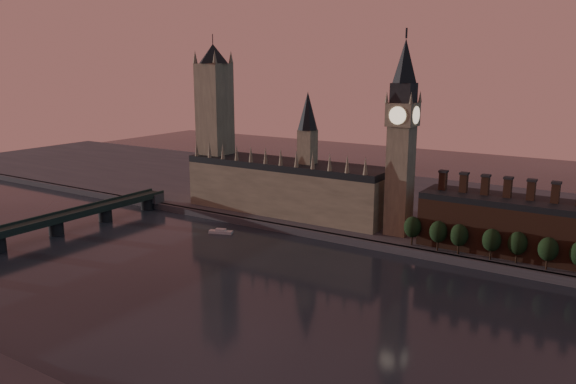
% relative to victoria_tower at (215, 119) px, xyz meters
% --- Properties ---
extents(ground, '(900.00, 900.00, 0.00)m').
position_rel_victoria_tower_xyz_m(ground, '(120.00, -115.00, -59.09)').
color(ground, black).
rests_on(ground, ground).
extents(north_bank, '(900.00, 182.00, 4.00)m').
position_rel_victoria_tower_xyz_m(north_bank, '(120.00, 63.04, -57.09)').
color(north_bank, '#47474C').
rests_on(north_bank, ground).
extents(palace_of_westminster, '(130.00, 30.30, 74.00)m').
position_rel_victoria_tower_xyz_m(palace_of_westminster, '(55.59, -0.09, -37.46)').
color(palace_of_westminster, gray).
rests_on(palace_of_westminster, north_bank).
extents(victoria_tower, '(24.00, 24.00, 108.00)m').
position_rel_victoria_tower_xyz_m(victoria_tower, '(0.00, 0.00, 0.00)').
color(victoria_tower, gray).
rests_on(victoria_tower, north_bank).
extents(big_ben, '(15.00, 15.00, 107.00)m').
position_rel_victoria_tower_xyz_m(big_ben, '(130.00, -5.00, -2.26)').
color(big_ben, gray).
rests_on(big_ben, north_bank).
extents(chimney_block, '(110.00, 25.00, 37.00)m').
position_rel_victoria_tower_xyz_m(chimney_block, '(200.00, -5.00, -41.27)').
color(chimney_block, '#502E1E').
rests_on(chimney_block, north_bank).
extents(embankment_tree_0, '(8.60, 8.60, 14.88)m').
position_rel_victoria_tower_xyz_m(embankment_tree_0, '(143.64, -20.11, -45.62)').
color(embankment_tree_0, black).
rests_on(embankment_tree_0, north_bank).
extents(embankment_tree_1, '(8.60, 8.60, 14.88)m').
position_rel_victoria_tower_xyz_m(embankment_tree_1, '(157.21, -21.29, -45.62)').
color(embankment_tree_1, black).
rests_on(embankment_tree_1, north_bank).
extents(embankment_tree_2, '(8.60, 8.60, 14.88)m').
position_rel_victoria_tower_xyz_m(embankment_tree_2, '(167.38, -21.39, -45.62)').
color(embankment_tree_2, black).
rests_on(embankment_tree_2, north_bank).
extents(embankment_tree_3, '(8.60, 8.60, 14.88)m').
position_rel_victoria_tower_xyz_m(embankment_tree_3, '(182.32, -21.08, -45.62)').
color(embankment_tree_3, black).
rests_on(embankment_tree_3, north_bank).
extents(embankment_tree_4, '(8.60, 8.60, 14.88)m').
position_rel_victoria_tower_xyz_m(embankment_tree_4, '(193.46, -19.61, -45.62)').
color(embankment_tree_4, black).
rests_on(embankment_tree_4, north_bank).
extents(embankment_tree_5, '(8.60, 8.60, 14.88)m').
position_rel_victoria_tower_xyz_m(embankment_tree_5, '(206.53, -21.16, -45.62)').
color(embankment_tree_5, black).
rests_on(embankment_tree_5, north_bank).
extents(westminster_bridge, '(14.00, 200.00, 11.55)m').
position_rel_victoria_tower_xyz_m(westminster_bridge, '(-35.00, -117.70, -51.65)').
color(westminster_bridge, '#1E2F28').
rests_on(westminster_bridge, ground).
extents(river_boat, '(13.93, 8.21, 2.69)m').
position_rel_victoria_tower_xyz_m(river_boat, '(40.90, -46.27, -58.06)').
color(river_boat, silver).
rests_on(river_boat, ground).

